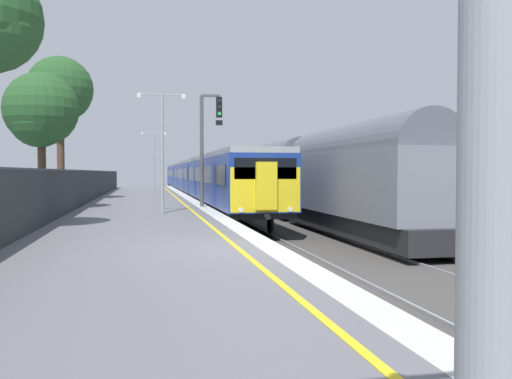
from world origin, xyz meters
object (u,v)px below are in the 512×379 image
(commuter_train_at_platform, at_px, (195,177))
(platform_lamp_far, at_px, (154,156))
(signal_gantry, at_px, (207,137))
(freight_train_adjacent_track, at_px, (307,176))
(background_tree_right, at_px, (61,91))
(platform_lamp_mid, at_px, (162,141))
(background_tree_centre, at_px, (40,112))

(commuter_train_at_platform, bearing_deg, platform_lamp_far, -127.21)
(commuter_train_at_platform, bearing_deg, signal_gantry, -93.72)
(freight_train_adjacent_track, xyz_separation_m, background_tree_right, (-13.37, 6.69, 5.05))
(signal_gantry, distance_m, platform_lamp_mid, 4.40)
(platform_lamp_far, relative_size, background_tree_right, 0.57)
(commuter_train_at_platform, height_order, signal_gantry, signal_gantry)
(platform_lamp_far, bearing_deg, background_tree_right, -119.73)
(platform_lamp_mid, xyz_separation_m, background_tree_right, (-5.61, 11.85, 3.58))
(freight_train_adjacent_track, distance_m, platform_lamp_far, 18.30)
(commuter_train_at_platform, xyz_separation_m, platform_lamp_far, (-3.75, -4.95, 1.70))
(freight_train_adjacent_track, relative_size, platform_lamp_far, 5.51)
(background_tree_centre, bearing_deg, platform_lamp_far, 74.25)
(signal_gantry, relative_size, background_tree_centre, 0.89)
(commuter_train_at_platform, height_order, background_tree_right, background_tree_right)
(platform_lamp_far, bearing_deg, background_tree_centre, -105.75)
(signal_gantry, relative_size, background_tree_right, 0.63)
(platform_lamp_mid, xyz_separation_m, platform_lamp_far, (0.00, 21.68, -0.01))
(freight_train_adjacent_track, xyz_separation_m, signal_gantry, (-5.49, -1.42, 1.88))
(freight_train_adjacent_track, bearing_deg, background_tree_right, 153.43)
(freight_train_adjacent_track, bearing_deg, platform_lamp_mid, -146.34)
(signal_gantry, relative_size, platform_lamp_mid, 1.10)
(commuter_train_at_platform, relative_size, signal_gantry, 10.85)
(platform_lamp_mid, relative_size, platform_lamp_far, 1.00)
(commuter_train_at_platform, relative_size, background_tree_right, 6.84)
(platform_lamp_far, xyz_separation_m, background_tree_centre, (-5.25, -18.60, 1.37))
(commuter_train_at_platform, distance_m, platform_lamp_far, 6.44)
(commuter_train_at_platform, bearing_deg, freight_train_adjacent_track, -79.43)
(commuter_train_at_platform, height_order, platform_lamp_far, platform_lamp_far)
(commuter_train_at_platform, height_order, freight_train_adjacent_track, freight_train_adjacent_track)
(background_tree_right, bearing_deg, background_tree_centre, -87.65)
(background_tree_centre, relative_size, background_tree_right, 0.71)
(platform_lamp_far, height_order, background_tree_centre, background_tree_centre)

